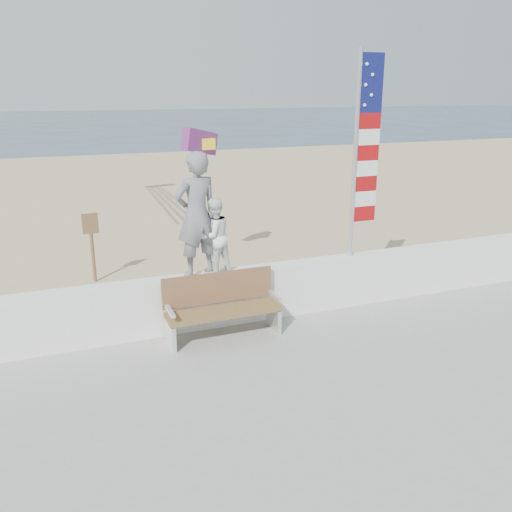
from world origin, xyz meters
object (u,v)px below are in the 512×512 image
object	(u,v)px
child	(214,236)
bench	(222,305)
adult	(197,215)
flag	(362,147)

from	to	relation	value
child	bench	distance (m)	1.11
adult	child	world-z (taller)	adult
child	flag	world-z (taller)	flag
child	flag	xyz separation A→B (m)	(2.65, -0.00, 1.30)
bench	flag	bearing A→B (deg)	9.59
bench	flag	distance (m)	3.57
adult	bench	size ratio (longest dim) A/B	1.09
adult	child	xyz separation A→B (m)	(0.27, 0.00, -0.37)
child	flag	bearing A→B (deg)	158.12
adult	child	bearing A→B (deg)	167.58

